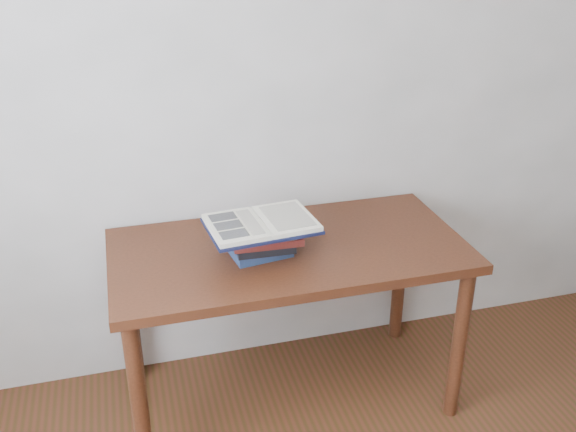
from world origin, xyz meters
name	(u,v)px	position (x,y,z in m)	size (l,w,h in m)	color
room_shell	(506,143)	(-0.08, 0.01, 1.63)	(3.54, 3.54, 2.62)	silver
desk	(289,268)	(-0.02, 1.38, 0.64)	(1.38, 0.69, 0.74)	#472111
book_stack	(263,240)	(-0.13, 1.34, 0.80)	(0.27, 0.20, 0.12)	#172B47
open_book	(261,224)	(-0.14, 1.33, 0.88)	(0.42, 0.31, 0.03)	black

